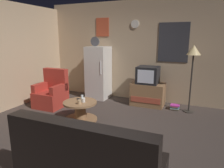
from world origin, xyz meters
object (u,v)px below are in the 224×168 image
(book_stack, at_px, (175,107))
(wine_glass, at_px, (82,98))
(fridge, at_px, (98,73))
(coffee_table, at_px, (80,111))
(tv_stand, at_px, (148,94))
(crt_tv, at_px, (148,75))
(standing_lamp, at_px, (193,55))
(mug_ceramic_tan, at_px, (79,102))
(remote_control, at_px, (80,99))
(couch, at_px, (89,164))
(mug_ceramic_white, at_px, (83,100))
(armchair, at_px, (52,93))

(book_stack, bearing_deg, wine_glass, -139.69)
(fridge, relative_size, coffee_table, 2.46)
(tv_stand, distance_m, crt_tv, 0.52)
(wine_glass, bearing_deg, standing_lamp, 35.36)
(mug_ceramic_tan, bearing_deg, wine_glass, 99.57)
(crt_tv, height_order, book_stack, crt_tv)
(remote_control, bearing_deg, couch, -36.18)
(crt_tv, distance_m, remote_control, 1.91)
(standing_lamp, xyz_separation_m, wine_glass, (-2.07, -1.47, -0.86))
(fridge, bearing_deg, crt_tv, -4.07)
(standing_lamp, bearing_deg, crt_tv, 174.18)
(tv_stand, relative_size, crt_tv, 1.56)
(fridge, relative_size, couch, 1.04)
(mug_ceramic_white, xyz_separation_m, remote_control, (-0.16, 0.11, -0.03))
(remote_control, distance_m, book_stack, 2.36)
(tv_stand, distance_m, couch, 3.31)
(crt_tv, bearing_deg, book_stack, -7.27)
(fridge, bearing_deg, remote_control, -77.98)
(standing_lamp, distance_m, remote_control, 2.75)
(fridge, xyz_separation_m, coffee_table, (0.42, -1.69, -0.54))
(crt_tv, relative_size, book_stack, 2.47)
(coffee_table, distance_m, mug_ceramic_white, 0.27)
(mug_ceramic_white, height_order, remote_control, mug_ceramic_white)
(standing_lamp, bearing_deg, wine_glass, -144.64)
(tv_stand, relative_size, wine_glass, 5.60)
(mug_ceramic_white, bearing_deg, tv_stand, 57.75)
(standing_lamp, height_order, coffee_table, standing_lamp)
(fridge, distance_m, tv_stand, 1.58)
(standing_lamp, xyz_separation_m, armchair, (-3.31, -0.96, -1.02))
(crt_tv, distance_m, coffee_table, 2.01)
(mug_ceramic_white, xyz_separation_m, mug_ceramic_tan, (-0.01, -0.14, 0.00))
(mug_ceramic_white, relative_size, mug_ceramic_tan, 1.00)
(wine_glass, distance_m, mug_ceramic_white, 0.05)
(standing_lamp, xyz_separation_m, book_stack, (-0.32, 0.01, -1.29))
(crt_tv, bearing_deg, wine_glass, -122.82)
(fridge, xyz_separation_m, remote_control, (0.34, -1.59, -0.32))
(wine_glass, relative_size, couch, 0.09)
(tv_stand, height_order, armchair, armchair)
(mug_ceramic_tan, xyz_separation_m, armchair, (-1.26, 0.67, -0.13))
(tv_stand, distance_m, armchair, 2.51)
(coffee_table, relative_size, book_stack, 3.30)
(fridge, relative_size, book_stack, 8.11)
(wine_glass, bearing_deg, book_stack, 40.31)
(coffee_table, height_order, mug_ceramic_white, mug_ceramic_white)
(book_stack, bearing_deg, crt_tv, 172.73)
(wine_glass, bearing_deg, couch, -56.74)
(fridge, relative_size, crt_tv, 3.28)
(remote_control, relative_size, couch, 0.09)
(mug_ceramic_white, relative_size, armchair, 0.09)
(fridge, distance_m, remote_control, 1.65)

